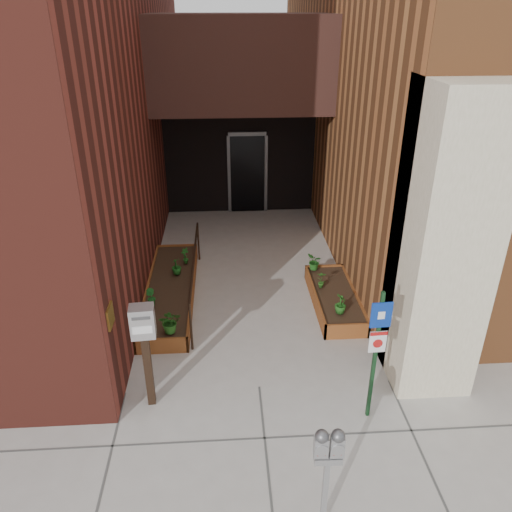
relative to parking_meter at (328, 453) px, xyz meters
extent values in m
plane|color=#9E9991|center=(-0.54, 2.24, -1.08)|extent=(80.00, 80.00, 0.00)
cube|color=#98552C|center=(5.46, 9.39, 3.92)|extent=(8.00, 13.70, 10.00)
cube|color=#BDB291|center=(2.01, 2.44, 1.12)|extent=(1.10, 1.20, 4.40)
cube|color=#321B16|center=(-0.54, 8.24, 2.92)|extent=(4.20, 2.00, 2.00)
cube|color=black|center=(-0.54, 9.64, 0.42)|extent=(4.00, 0.30, 3.00)
cube|color=black|center=(-0.34, 9.46, -0.03)|extent=(0.90, 0.06, 2.10)
cube|color=#B79338|center=(-2.53, 2.04, 0.42)|extent=(0.04, 0.30, 0.30)
cube|color=brown|center=(-2.09, 3.16, -0.93)|extent=(0.90, 0.04, 0.30)
cube|color=brown|center=(-2.09, 6.72, -0.93)|extent=(0.90, 0.04, 0.30)
cube|color=brown|center=(-2.52, 4.94, -0.93)|extent=(0.04, 3.60, 0.30)
cube|color=brown|center=(-1.66, 4.94, -0.93)|extent=(0.04, 3.60, 0.30)
cube|color=black|center=(-2.09, 4.94, -0.95)|extent=(0.82, 3.52, 0.26)
cube|color=brown|center=(1.06, 3.36, -0.93)|extent=(0.80, 0.04, 0.30)
cube|color=brown|center=(1.06, 5.52, -0.93)|extent=(0.80, 0.04, 0.30)
cube|color=brown|center=(0.68, 4.44, -0.93)|extent=(0.04, 2.20, 0.30)
cube|color=brown|center=(1.44, 4.44, -0.93)|extent=(0.04, 2.20, 0.30)
cube|color=black|center=(1.06, 4.44, -0.95)|extent=(0.72, 2.12, 0.26)
cylinder|color=black|center=(-1.59, 3.24, -0.63)|extent=(0.04, 0.04, 0.90)
cylinder|color=black|center=(-1.59, 6.54, -0.63)|extent=(0.04, 0.04, 0.90)
cylinder|color=black|center=(-1.59, 4.89, -0.20)|extent=(0.04, 3.30, 0.04)
cube|color=#979799|center=(0.00, 0.00, -0.59)|extent=(0.06, 0.06, 0.96)
cube|color=#979799|center=(0.00, 0.00, -0.07)|extent=(0.29, 0.12, 0.08)
cube|color=#979799|center=(-0.08, 0.00, 0.10)|extent=(0.15, 0.10, 0.25)
sphere|color=#59595B|center=(-0.08, 0.00, 0.24)|extent=(0.14, 0.14, 0.14)
cube|color=white|center=(-0.08, -0.05, 0.12)|extent=(0.09, 0.01, 0.05)
cube|color=#B21414|center=(-0.08, -0.05, 0.04)|extent=(0.09, 0.01, 0.03)
cube|color=#979799|center=(0.08, 0.00, 0.10)|extent=(0.15, 0.10, 0.25)
sphere|color=#59595B|center=(0.08, 0.00, 0.24)|extent=(0.14, 0.14, 0.14)
cube|color=white|center=(0.08, -0.05, 0.12)|extent=(0.09, 0.01, 0.05)
cube|color=#B21414|center=(0.08, -0.05, 0.04)|extent=(0.09, 0.01, 0.03)
cube|color=#14381B|center=(0.93, 1.58, -0.07)|extent=(0.05, 0.05, 2.01)
cube|color=navy|center=(0.93, 1.55, 0.62)|extent=(0.28, 0.03, 0.37)
cube|color=white|center=(0.93, 1.54, 0.62)|extent=(0.09, 0.02, 0.11)
cube|color=white|center=(0.93, 1.55, 0.21)|extent=(0.23, 0.03, 0.32)
cube|color=#B21414|center=(0.93, 1.54, 0.34)|extent=(0.23, 0.02, 0.05)
cylinder|color=#B21414|center=(0.93, 1.54, 0.19)|extent=(0.13, 0.02, 0.13)
cube|color=black|center=(-2.12, 2.02, -0.48)|extent=(0.12, 0.12, 1.19)
cube|color=silver|center=(-2.12, 2.02, 0.33)|extent=(0.34, 0.26, 0.46)
cube|color=#59595B|center=(-2.11, 1.90, 0.46)|extent=(0.24, 0.03, 0.04)
cube|color=white|center=(-2.11, 1.90, 0.28)|extent=(0.26, 0.03, 0.11)
imported|color=#225919|center=(-1.93, 3.34, -0.57)|extent=(0.40, 0.40, 0.41)
imported|color=#19581B|center=(-2.36, 4.19, -0.61)|extent=(0.25, 0.25, 0.33)
imported|color=#185518|center=(-1.99, 5.36, -0.60)|extent=(0.27, 0.27, 0.34)
imported|color=#1D631C|center=(-1.84, 5.80, -0.60)|extent=(0.26, 0.26, 0.35)
imported|color=#1F5718|center=(0.99, 3.73, -0.59)|extent=(0.22, 0.22, 0.36)
imported|color=#265D1A|center=(0.82, 4.62, -0.60)|extent=(0.22, 0.22, 0.35)
imported|color=#1F5C1A|center=(0.81, 5.34, -0.60)|extent=(0.36, 0.36, 0.35)
camera|label=1|loc=(-0.98, -3.57, 4.09)|focal=35.00mm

